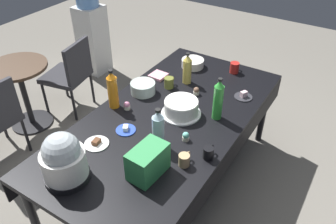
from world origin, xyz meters
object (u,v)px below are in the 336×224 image
dessert_plate_charcoal (243,96)px  cupcake_lemon (196,91)px  cupcake_mint (127,106)px  soda_bottle_ginger_ale (187,69)px  glass_salad_bowl (143,88)px  coffee_mug_tan (184,160)px  soda_bottle_lime_soda (218,100)px  soda_bottle_water (158,129)px  frosted_layer_cake (181,108)px  coffee_mug_olive (169,82)px  soda_carton (148,162)px  round_cafe_table (22,85)px  potluck_table (168,124)px  dessert_plate_cobalt (126,129)px  dessert_plate_white (97,143)px  cupcake_cocoa (186,137)px  coffee_mug_red (235,67)px  maroon_chair_right (70,72)px  water_cooler (91,30)px  slow_cooker (63,160)px  coffee_mug_black (208,153)px  soda_bottle_orange_juice (113,90)px

dessert_plate_charcoal → cupcake_lemon: cupcake_lemon is taller
cupcake_mint → soda_bottle_ginger_ale: (0.61, -0.20, 0.10)m
glass_salad_bowl → coffee_mug_tan: (-0.56, -0.73, -0.01)m
cupcake_lemon → soda_bottle_lime_soda: soda_bottle_lime_soda is taller
soda_bottle_water → coffee_mug_tan: 0.27m
frosted_layer_cake → coffee_mug_olive: 0.41m
soda_carton → round_cafe_table: size_ratio=0.36×
potluck_table → dessert_plate_cobalt: (-0.30, 0.18, 0.07)m
dessert_plate_white → coffee_mug_tan: bearing=-75.9°
dessert_plate_white → soda_carton: bearing=-93.8°
cupcake_cocoa → coffee_mug_olive: bearing=41.6°
cupcake_lemon → coffee_mug_tan: (-0.78, -0.33, 0.01)m
coffee_mug_red → coffee_mug_olive: bearing=145.7°
coffee_mug_red → glass_salad_bowl: bearing=145.1°
frosted_layer_cake → soda_bottle_lime_soda: size_ratio=0.90×
frosted_layer_cake → soda_carton: bearing=-167.5°
coffee_mug_tan → maroon_chair_right: (0.79, 1.89, -0.30)m
soda_bottle_lime_soda → soda_carton: 0.77m
potluck_table → dessert_plate_white: size_ratio=12.63×
potluck_table → dessert_plate_cobalt: size_ratio=14.91×
round_cafe_table → water_cooler: water_cooler is taller
dessert_plate_white → dessert_plate_cobalt: bearing=-19.0°
coffee_mug_olive → water_cooler: 1.95m
coffee_mug_olive → round_cafe_table: coffee_mug_olive is taller
slow_cooker → soda_bottle_water: bearing=-29.4°
soda_bottle_lime_soda → round_cafe_table: (-0.25, 2.06, -0.41)m
maroon_chair_right → coffee_mug_black: bearing=-108.1°
coffee_mug_tan → coffee_mug_black: (0.14, -0.10, 0.00)m
maroon_chair_right → water_cooler: water_cooler is taller
soda_bottle_ginger_ale → maroon_chair_right: size_ratio=0.34×
cupcake_mint → coffee_mug_tan: coffee_mug_tan is taller
dessert_plate_charcoal → coffee_mug_red: (0.35, 0.24, 0.04)m
potluck_table → coffee_mug_red: 0.94m
soda_bottle_water → soda_carton: 0.27m
coffee_mug_tan → coffee_mug_olive: (0.75, 0.59, 0.01)m
soda_carton → potluck_table: bearing=24.0°
glass_salad_bowl → cupcake_cocoa: glass_salad_bowl is taller
slow_cooker → soda_bottle_lime_soda: size_ratio=0.99×
maroon_chair_right → round_cafe_table: size_ratio=1.18×
cupcake_mint → maroon_chair_right: maroon_chair_right is taller
dessert_plate_charcoal → coffee_mug_black: 0.81m
slow_cooker → cupcake_mint: bearing=10.3°
coffee_mug_black → soda_carton: (-0.33, 0.25, 0.06)m
round_cafe_table → soda_bottle_water: bearing=-98.0°
glass_salad_bowl → soda_bottle_lime_soda: soda_bottle_lime_soda is taller
dessert_plate_white → coffee_mug_black: 0.78m
dessert_plate_charcoal → water_cooler: 2.44m
dessert_plate_white → soda_bottle_orange_juice: 0.49m
maroon_chair_right → soda_bottle_water: bearing=-113.9°
dessert_plate_white → soda_bottle_lime_soda: (0.73, -0.57, 0.15)m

